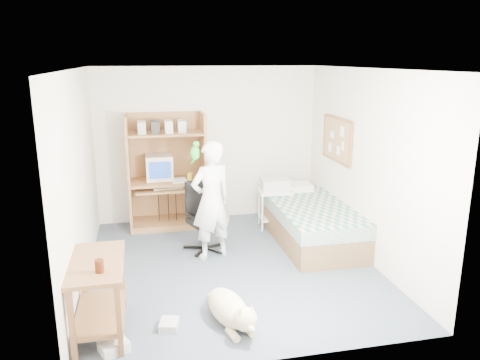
{
  "coord_description": "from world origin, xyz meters",
  "views": [
    {
      "loc": [
        -1.08,
        -5.5,
        2.62
      ],
      "look_at": [
        0.19,
        0.38,
        1.05
      ],
      "focal_mm": 35.0,
      "sensor_mm": 36.0,
      "label": 1
    }
  ],
  "objects_px": {
    "office_chair": "(204,226)",
    "printer_cart": "(275,203)",
    "dog": "(230,309)",
    "side_desk": "(98,286)",
    "computer_hutch": "(167,176)",
    "bed": "(311,222)",
    "person": "(211,201)"
  },
  "relations": [
    {
      "from": "office_chair",
      "to": "printer_cart",
      "type": "relative_size",
      "value": 1.57
    },
    {
      "from": "dog",
      "to": "printer_cart",
      "type": "xyz_separation_m",
      "value": [
        1.23,
        2.63,
        0.24
      ]
    },
    {
      "from": "office_chair",
      "to": "printer_cart",
      "type": "bearing_deg",
      "value": 6.64
    },
    {
      "from": "side_desk",
      "to": "office_chair",
      "type": "bearing_deg",
      "value": 55.31
    },
    {
      "from": "computer_hutch",
      "to": "bed",
      "type": "bearing_deg",
      "value": -29.29
    },
    {
      "from": "computer_hutch",
      "to": "person",
      "type": "bearing_deg",
      "value": -70.48
    },
    {
      "from": "office_chair",
      "to": "computer_hutch",
      "type": "bearing_deg",
      "value": 89.92
    },
    {
      "from": "office_chair",
      "to": "side_desk",
      "type": "bearing_deg",
      "value": -145.99
    },
    {
      "from": "person",
      "to": "dog",
      "type": "xyz_separation_m",
      "value": [
        -0.08,
        -1.69,
        -0.63
      ]
    },
    {
      "from": "office_chair",
      "to": "person",
      "type": "distance_m",
      "value": 0.55
    },
    {
      "from": "printer_cart",
      "to": "office_chair",
      "type": "bearing_deg",
      "value": -145.85
    },
    {
      "from": "bed",
      "to": "dog",
      "type": "distance_m",
      "value": 2.52
    },
    {
      "from": "office_chair",
      "to": "printer_cart",
      "type": "height_order",
      "value": "office_chair"
    },
    {
      "from": "computer_hutch",
      "to": "person",
      "type": "distance_m",
      "value": 1.48
    },
    {
      "from": "computer_hutch",
      "to": "person",
      "type": "relative_size",
      "value": 1.13
    },
    {
      "from": "side_desk",
      "to": "office_chair",
      "type": "relative_size",
      "value": 1.04
    },
    {
      "from": "dog",
      "to": "side_desk",
      "type": "bearing_deg",
      "value": 158.74
    },
    {
      "from": "dog",
      "to": "printer_cart",
      "type": "bearing_deg",
      "value": 50.17
    },
    {
      "from": "office_chair",
      "to": "bed",
      "type": "bearing_deg",
      "value": -22.25
    },
    {
      "from": "computer_hutch",
      "to": "office_chair",
      "type": "relative_size",
      "value": 1.87
    },
    {
      "from": "side_desk",
      "to": "office_chair",
      "type": "height_order",
      "value": "office_chair"
    },
    {
      "from": "side_desk",
      "to": "person",
      "type": "height_order",
      "value": "person"
    },
    {
      "from": "computer_hutch",
      "to": "printer_cart",
      "type": "distance_m",
      "value": 1.76
    },
    {
      "from": "computer_hutch",
      "to": "office_chair",
      "type": "xyz_separation_m",
      "value": [
        0.43,
        -1.1,
        -0.48
      ]
    },
    {
      "from": "bed",
      "to": "printer_cart",
      "type": "distance_m",
      "value": 0.77
    },
    {
      "from": "bed",
      "to": "dog",
      "type": "height_order",
      "value": "bed"
    },
    {
      "from": "person",
      "to": "dog",
      "type": "distance_m",
      "value": 1.8
    },
    {
      "from": "bed",
      "to": "side_desk",
      "type": "height_order",
      "value": "side_desk"
    },
    {
      "from": "side_desk",
      "to": "person",
      "type": "distance_m",
      "value": 2.07
    },
    {
      "from": "person",
      "to": "office_chair",
      "type": "bearing_deg",
      "value": -98.28
    },
    {
      "from": "bed",
      "to": "dog",
      "type": "xyz_separation_m",
      "value": [
        -1.58,
        -1.96,
        -0.12
      ]
    },
    {
      "from": "computer_hutch",
      "to": "bed",
      "type": "distance_m",
      "value": 2.35
    }
  ]
}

